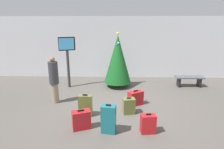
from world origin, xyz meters
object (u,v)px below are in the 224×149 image
object	(u,v)px
holiday_tree	(118,59)
traveller_0	(54,79)
suitcase_3	(136,98)
waiting_bench	(189,79)
suitcase_2	(129,106)
suitcase_0	(81,120)
suitcase_4	(85,106)
suitcase_1	(148,124)
suitcase_5	(109,119)
flight_info_kiosk	(67,54)

from	to	relation	value
holiday_tree	traveller_0	size ratio (longest dim) A/B	1.43
suitcase_3	waiting_bench	bearing A→B (deg)	37.85
holiday_tree	suitcase_2	bearing A→B (deg)	-81.87
suitcase_3	suitcase_0	bearing A→B (deg)	-135.83
holiday_tree	traveller_0	world-z (taller)	holiday_tree
waiting_bench	suitcase_3	bearing A→B (deg)	-142.15
suitcase_3	suitcase_4	xyz separation A→B (m)	(-1.65, -0.86, 0.09)
suitcase_1	holiday_tree	bearing A→B (deg)	102.57
suitcase_2	suitcase_5	size ratio (longest dim) A/B	0.67
traveller_0	suitcase_5	bearing A→B (deg)	-42.31
traveller_0	suitcase_0	size ratio (longest dim) A/B	3.02
holiday_tree	traveller_0	distance (m)	2.95
traveller_0	suitcase_3	xyz separation A→B (m)	(2.92, -0.11, -0.65)
flight_info_kiosk	waiting_bench	world-z (taller)	flight_info_kiosk
waiting_bench	suitcase_3	size ratio (longest dim) A/B	2.13
waiting_bench	suitcase_2	bearing A→B (deg)	-137.16
suitcase_2	suitcase_5	xyz separation A→B (m)	(-0.60, -1.10, 0.13)
holiday_tree	suitcase_2	size ratio (longest dim) A/B	4.46
flight_info_kiosk	suitcase_1	bearing A→B (deg)	-49.61
suitcase_5	suitcase_1	bearing A→B (deg)	0.95
holiday_tree	suitcase_0	distance (m)	3.83
traveller_0	suitcase_3	size ratio (longest dim) A/B	2.95
flight_info_kiosk	waiting_bench	distance (m)	5.61
suitcase_1	suitcase_2	bearing A→B (deg)	112.59
traveller_0	suitcase_2	size ratio (longest dim) A/B	3.11
suitcase_0	suitcase_2	size ratio (longest dim) A/B	1.03
suitcase_5	suitcase_3	bearing A→B (deg)	63.37
traveller_0	suitcase_1	world-z (taller)	traveller_0
traveller_0	suitcase_5	size ratio (longest dim) A/B	2.10
suitcase_1	suitcase_2	xyz separation A→B (m)	(-0.45, 1.08, -0.00)
suitcase_2	traveller_0	bearing A→B (deg)	163.95
suitcase_0	traveller_0	bearing A→B (deg)	126.94
flight_info_kiosk	suitcase_0	size ratio (longest dim) A/B	3.96
traveller_0	suitcase_2	distance (m)	2.83
waiting_bench	suitcase_2	size ratio (longest dim) A/B	2.25
flight_info_kiosk	suitcase_5	bearing A→B (deg)	-61.09
holiday_tree	suitcase_2	xyz separation A→B (m)	(0.37, -2.61, -1.03)
waiting_bench	suitcase_5	size ratio (longest dim) A/B	1.52
waiting_bench	suitcase_1	xyz separation A→B (m)	(-2.46, -3.78, -0.09)
suitcase_0	suitcase_3	size ratio (longest dim) A/B	0.98
waiting_bench	suitcase_4	bearing A→B (deg)	-145.88
suitcase_2	suitcase_4	bearing A→B (deg)	-171.52
traveller_0	holiday_tree	bearing A→B (deg)	39.06
flight_info_kiosk	suitcase_3	size ratio (longest dim) A/B	3.86
suitcase_0	holiday_tree	bearing A→B (deg)	74.38
holiday_tree	suitcase_4	world-z (taller)	holiday_tree
holiday_tree	suitcase_3	size ratio (longest dim) A/B	4.22
suitcase_4	suitcase_5	distance (m)	1.18
suitcase_4	suitcase_5	xyz separation A→B (m)	(0.77, -0.90, 0.05)
holiday_tree	waiting_bench	distance (m)	3.41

